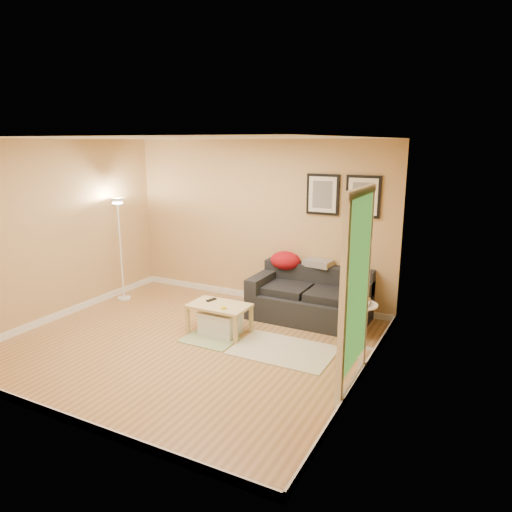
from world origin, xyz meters
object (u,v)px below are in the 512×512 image
Objects in this scene: book_stack at (363,302)px; floor_lamp at (121,252)px; storage_bin at (220,323)px; side_table at (361,326)px; sofa at (309,295)px; coffee_table at (219,319)px.

book_stack is 4.04m from floor_lamp.
storage_bin is 0.89× the size of side_table.
sofa is 1.14m from side_table.
storage_bin is 1.93m from book_stack.
floor_lamp is (-2.21, 0.52, 0.64)m from storage_bin.
floor_lamp is (-4.02, 0.09, 0.51)m from side_table.
book_stack is at bearing -49.72° from side_table.
storage_bin is 1.87m from side_table.
floor_lamp is at bearing 167.93° from book_stack.
sofa is 2.87× the size of side_table.
book_stack reaches higher than coffee_table.
coffee_table is at bearing -167.77° from side_table.
book_stack is (0.95, -0.65, 0.25)m from sofa.
sofa is 2.09× the size of coffee_table.
storage_bin is (-0.87, -1.07, -0.21)m from sofa.
sofa reaches higher than storage_bin.
side_table is 0.33m from book_stack.
side_table is (0.94, -0.64, -0.08)m from sofa.
sofa is 3.23× the size of storage_bin.
sofa reaches higher than side_table.
book_stack is at bearing -1.41° from floor_lamp.
book_stack is (1.86, 0.39, 0.42)m from coffee_table.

